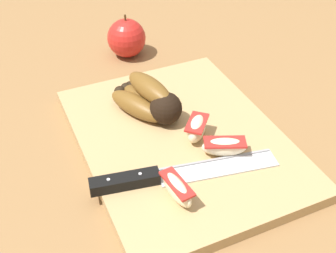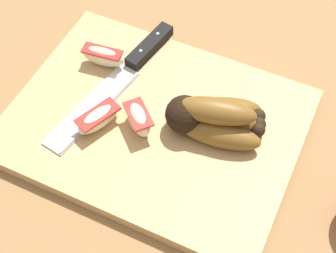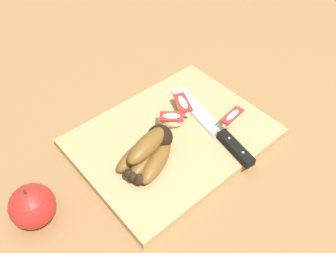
# 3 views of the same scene
# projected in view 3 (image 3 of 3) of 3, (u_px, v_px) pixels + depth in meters

# --- Properties ---
(ground_plane) EXTENTS (6.00, 6.00, 0.00)m
(ground_plane) POSITION_uv_depth(u_px,v_px,m) (181.00, 143.00, 0.77)
(ground_plane) COLOR olive
(cutting_board) EXTENTS (0.41, 0.31, 0.02)m
(cutting_board) POSITION_uv_depth(u_px,v_px,m) (173.00, 137.00, 0.77)
(cutting_board) COLOR tan
(cutting_board) RESTS_ON ground_plane
(banana_bunch) EXTENTS (0.14, 0.11, 0.06)m
(banana_bunch) POSITION_uv_depth(u_px,v_px,m) (150.00, 152.00, 0.70)
(banana_bunch) COLOR black
(banana_bunch) RESTS_ON cutting_board
(chefs_knife) EXTENTS (0.08, 0.28, 0.02)m
(chefs_knife) POSITION_uv_depth(u_px,v_px,m) (221.00, 134.00, 0.76)
(chefs_knife) COLOR silver
(chefs_knife) RESTS_ON cutting_board
(apple_wedge_near) EXTENTS (0.05, 0.07, 0.03)m
(apple_wedge_near) POSITION_uv_depth(u_px,v_px,m) (183.00, 105.00, 0.81)
(apple_wedge_near) COLOR beige
(apple_wedge_near) RESTS_ON cutting_board
(apple_wedge_middle) EXTENTS (0.06, 0.06, 0.04)m
(apple_wedge_middle) POSITION_uv_depth(u_px,v_px,m) (172.00, 120.00, 0.77)
(apple_wedge_middle) COLOR beige
(apple_wedge_middle) RESTS_ON cutting_board
(apple_wedge_far) EXTENTS (0.07, 0.03, 0.03)m
(apple_wedge_far) POSITION_uv_depth(u_px,v_px,m) (232.00, 119.00, 0.77)
(apple_wedge_far) COLOR beige
(apple_wedge_far) RESTS_ON cutting_board
(whole_apple) EXTENTS (0.08, 0.08, 0.09)m
(whole_apple) POSITION_uv_depth(u_px,v_px,m) (32.00, 206.00, 0.62)
(whole_apple) COLOR red
(whole_apple) RESTS_ON ground_plane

